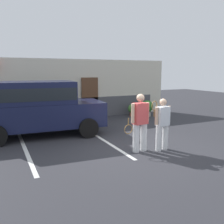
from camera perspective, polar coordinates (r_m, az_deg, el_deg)
ground_plane at (r=7.72m, az=6.15°, el=-8.86°), size 40.00×40.00×0.00m
parking_stripe_0 at (r=8.12m, az=-19.42°, el=-8.41°), size 0.12×4.40×0.01m
parking_stripe_1 at (r=8.76m, az=-1.93°, el=-6.56°), size 0.12×4.40×0.01m
house_frontage at (r=12.90m, az=-7.99°, el=4.93°), size 10.43×0.40×3.03m
parked_suv at (r=9.57m, az=-16.77°, el=1.39°), size 4.72×2.42×2.05m
tennis_player_man at (r=7.43m, az=6.52°, el=-2.33°), size 0.91×0.32×1.76m
tennis_player_woman at (r=7.68m, az=11.60°, el=-2.61°), size 0.74×0.29×1.60m
potted_plant_by_porch at (r=13.37m, az=4.81°, el=0.61°), size 0.51×0.51×0.67m
potted_plant_secondary at (r=13.52m, az=8.14°, el=1.09°), size 0.65×0.65×0.86m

